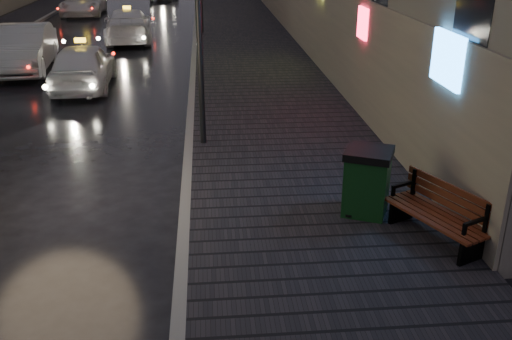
{
  "coord_description": "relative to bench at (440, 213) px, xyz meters",
  "views": [
    {
      "loc": [
        1.97,
        -6.9,
        4.83
      ],
      "look_at": [
        2.81,
        2.52,
        0.85
      ],
      "focal_mm": 40.0,
      "sensor_mm": 36.0,
      "label": 1
    }
  ],
  "objects": [
    {
      "name": "ground",
      "position": [
        -5.65,
        -1.01,
        -0.62
      ],
      "size": [
        120.0,
        120.0,
        0.0
      ],
      "primitive_type": "plane",
      "color": "black",
      "rests_on": "ground"
    },
    {
      "name": "car_left_mid",
      "position": [
        -10.34,
        13.78,
        0.21
      ],
      "size": [
        2.24,
        5.18,
        1.66
      ],
      "primitive_type": "imported",
      "rotation": [
        0.0,
        0.0,
        0.1
      ],
      "color": "gray",
      "rests_on": "ground"
    },
    {
      "name": "sidewalk",
      "position": [
        -1.75,
        19.99,
        -0.55
      ],
      "size": [
        4.6,
        58.0,
        0.15
      ],
      "primitive_type": "cube",
      "color": "black",
      "rests_on": "ground"
    },
    {
      "name": "curb",
      "position": [
        -4.15,
        19.99,
        -0.55
      ],
      "size": [
        0.2,
        58.0,
        0.15
      ],
      "primitive_type": "cube",
      "color": "slate",
      "rests_on": "ground"
    },
    {
      "name": "bench",
      "position": [
        0.0,
        0.0,
        0.0
      ],
      "size": [
        1.34,
        1.95,
        0.94
      ],
      "rotation": [
        0.0,
        0.0,
        0.42
      ],
      "color": "black",
      "rests_on": "sidewalk"
    },
    {
      "name": "trash_bin",
      "position": [
        -0.92,
        1.05,
        0.14
      ],
      "size": [
        1.04,
        1.04,
        1.2
      ],
      "rotation": [
        0.0,
        0.0,
        -0.43
      ],
      "color": "black",
      "rests_on": "sidewalk"
    },
    {
      "name": "taxi_far",
      "position": [
        -11.08,
        29.18,
        0.08
      ],
      "size": [
        2.47,
        5.1,
        1.4
      ],
      "primitive_type": "imported",
      "rotation": [
        0.0,
        0.0,
        0.03
      ],
      "color": "silver",
      "rests_on": "ground"
    },
    {
      "name": "curb_far",
      "position": [
        -13.05,
        19.99,
        -0.55
      ],
      "size": [
        0.2,
        58.0,
        0.15
      ],
      "primitive_type": "cube",
      "color": "slate",
      "rests_on": "ground"
    },
    {
      "name": "taxi_near",
      "position": [
        -7.69,
        11.04,
        0.13
      ],
      "size": [
        1.93,
        4.47,
        1.5
      ],
      "primitive_type": "imported",
      "rotation": [
        0.0,
        0.0,
        3.18
      ],
      "color": "silver",
      "rests_on": "ground"
    },
    {
      "name": "taxi_mid",
      "position": [
        -7.23,
        19.61,
        0.12
      ],
      "size": [
        2.56,
        5.32,
        1.49
      ],
      "primitive_type": "imported",
      "rotation": [
        0.0,
        0.0,
        3.24
      ],
      "color": "white",
      "rests_on": "ground"
    }
  ]
}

